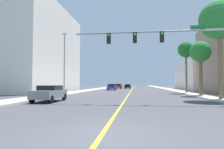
% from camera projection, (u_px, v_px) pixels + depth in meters
% --- Properties ---
extents(ground, '(192.00, 192.00, 0.00)m').
position_uv_depth(ground, '(132.00, 90.00, 47.84)').
color(ground, '#47474C').
extents(sidewalk_left, '(2.79, 168.00, 0.15)m').
position_uv_depth(sidewalk_left, '(94.00, 89.00, 48.98)').
color(sidewalk_left, beige).
rests_on(sidewalk_left, ground).
extents(sidewalk_right, '(2.79, 168.00, 0.15)m').
position_uv_depth(sidewalk_right, '(171.00, 90.00, 46.72)').
color(sidewalk_right, beige).
rests_on(sidewalk_right, ground).
extents(lane_marking_center, '(0.16, 144.00, 0.01)m').
position_uv_depth(lane_marking_center, '(132.00, 90.00, 47.84)').
color(lane_marking_center, yellow).
rests_on(lane_marking_center, ground).
extents(building_left_near, '(16.79, 22.18, 16.00)m').
position_uv_depth(building_left_near, '(22.00, 50.00, 38.34)').
color(building_left_near, silver).
rests_on(building_left_near, ground).
extents(building_right_far, '(16.46, 19.39, 6.82)m').
position_uv_depth(building_right_far, '(217.00, 76.00, 48.63)').
color(building_right_far, silver).
rests_on(building_right_far, ground).
extents(traffic_signal_mast, '(12.23, 0.36, 5.94)m').
position_uv_depth(traffic_signal_mast, '(173.00, 44.00, 15.40)').
color(traffic_signal_mast, gray).
rests_on(traffic_signal_mast, sidewalk_right).
extents(street_lamp, '(0.56, 0.28, 8.13)m').
position_uv_depth(street_lamp, '(64.00, 60.00, 26.04)').
color(street_lamp, gray).
rests_on(street_lamp, sidewalk_left).
extents(palm_near, '(3.68, 3.68, 9.31)m').
position_uv_depth(palm_near, '(219.00, 21.00, 18.58)').
color(palm_near, brown).
rests_on(palm_near, sidewalk_right).
extents(palm_mid, '(2.63, 2.63, 6.75)m').
position_uv_depth(palm_mid, '(200.00, 53.00, 24.68)').
color(palm_mid, brown).
rests_on(palm_mid, sidewalk_right).
extents(palm_far, '(2.51, 2.51, 8.03)m').
position_uv_depth(palm_far, '(186.00, 50.00, 30.98)').
color(palm_far, brown).
rests_on(palm_far, sidewalk_right).
extents(car_gray, '(1.84, 4.04, 1.42)m').
position_uv_depth(car_gray, '(50.00, 93.00, 17.15)').
color(car_gray, slate).
rests_on(car_gray, ground).
extents(car_blue, '(1.81, 4.47, 1.44)m').
position_uv_depth(car_blue, '(112.00, 87.00, 46.16)').
color(car_blue, '#1E389E').
rests_on(car_blue, ground).
extents(car_red, '(2.05, 4.41, 1.42)m').
position_uv_depth(car_red, '(118.00, 86.00, 58.65)').
color(car_red, red).
rests_on(car_red, ground).
extents(car_black, '(1.81, 4.46, 1.32)m').
position_uv_depth(car_black, '(128.00, 86.00, 59.68)').
color(car_black, black).
rests_on(car_black, ground).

